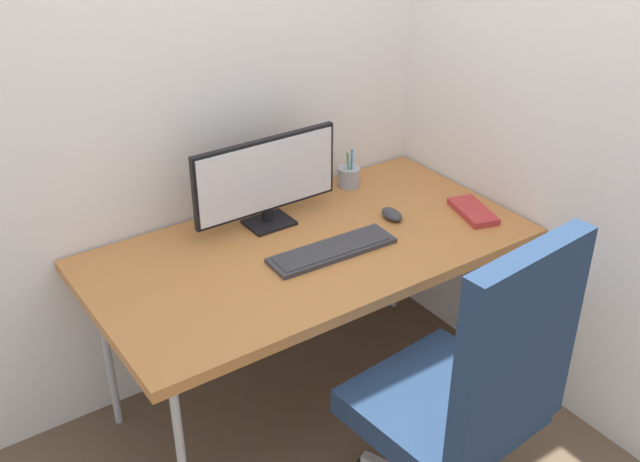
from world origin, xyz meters
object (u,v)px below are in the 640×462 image
(office_chair, at_px, (472,389))
(notebook, at_px, (473,211))
(monitor, at_px, (266,178))
(keyboard, at_px, (332,250))
(pen_holder, at_px, (349,176))
(mouse, at_px, (392,214))

(office_chair, relative_size, notebook, 4.91)
(monitor, relative_size, keyboard, 1.23)
(pen_holder, bearing_deg, keyboard, -132.74)
(office_chair, height_order, notebook, office_chair)
(office_chair, relative_size, pen_holder, 6.66)
(office_chair, xyz_separation_m, mouse, (0.32, 0.78, 0.16))
(mouse, xyz_separation_m, pen_holder, (0.04, 0.33, 0.03))
(keyboard, bearing_deg, monitor, 103.24)
(keyboard, distance_m, mouse, 0.35)
(keyboard, relative_size, notebook, 2.09)
(mouse, relative_size, pen_holder, 0.64)
(office_chair, xyz_separation_m, monitor, (-0.09, 1.02, 0.33))
(monitor, bearing_deg, keyboard, -76.76)
(pen_holder, bearing_deg, monitor, -169.20)
(monitor, bearing_deg, office_chair, -84.82)
(keyboard, distance_m, notebook, 0.62)
(office_chair, relative_size, monitor, 1.91)
(office_chair, height_order, pen_holder, office_chair)
(keyboard, bearing_deg, notebook, -6.99)
(notebook, bearing_deg, pen_holder, 133.31)
(office_chair, bearing_deg, monitor, 95.18)
(office_chair, bearing_deg, notebook, 46.02)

